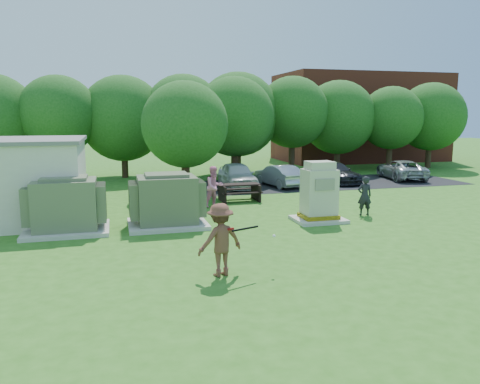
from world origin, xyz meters
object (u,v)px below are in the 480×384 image
object	(u,v)px
transformer_right	(167,201)
person_by_generator	(365,196)
picnic_table	(239,190)
batter	(220,240)
car_dark	(335,173)
car_white	(237,175)
person_at_picnic	(214,187)
transformer_left	(66,206)
car_silver_a	(279,176)
car_silver_b	(401,170)
generator_cabinet	(319,195)

from	to	relation	value
transformer_right	person_by_generator	bearing A→B (deg)	-1.85
picnic_table	batter	xyz separation A→B (m)	(-3.36, -10.54, 0.45)
car_dark	batter	bearing A→B (deg)	-132.12
picnic_table	car_white	size ratio (longest dim) A/B	0.46
person_by_generator	person_at_picnic	world-z (taller)	person_at_picnic
person_at_picnic	batter	bearing A→B (deg)	-123.87
picnic_table	person_at_picnic	bearing A→B (deg)	-141.73
transformer_left	car_silver_a	bearing A→B (deg)	36.82
transformer_right	batter	bearing A→B (deg)	-83.12
batter	car_silver_a	distance (m)	16.17
car_silver_b	transformer_right	bearing A→B (deg)	40.31
generator_cabinet	person_by_generator	bearing A→B (deg)	12.32
picnic_table	person_at_picnic	size ratio (longest dim) A/B	1.06
generator_cabinet	car_dark	size ratio (longest dim) A/B	0.56
transformer_left	car_silver_a	distance (m)	14.20
generator_cabinet	person_at_picnic	size ratio (longest dim) A/B	1.27
batter	car_white	xyz separation A→B (m)	(4.35, 14.66, -0.24)
person_by_generator	car_white	world-z (taller)	person_by_generator
picnic_table	generator_cabinet	bearing A→B (deg)	-69.66
car_silver_a	batter	bearing A→B (deg)	53.58
person_at_picnic	car_white	xyz separation A→B (m)	(2.51, 5.32, -0.21)
transformer_left	generator_cabinet	size ratio (longest dim) A/B	1.23
person_by_generator	car_silver_a	xyz separation A→B (m)	(-0.74, 8.78, -0.20)
picnic_table	car_silver_a	size ratio (longest dim) A/B	0.51
transformer_left	car_white	xyz separation A→B (m)	(8.78, 8.56, -0.22)
transformer_left	picnic_table	distance (m)	8.99
transformer_right	car_white	distance (m)	9.96
transformer_left	car_silver_b	world-z (taller)	transformer_left
transformer_left	transformer_right	size ratio (longest dim) A/B	1.00
car_silver_b	person_by_generator	bearing A→B (deg)	60.27
person_by_generator	generator_cabinet	bearing A→B (deg)	21.64
generator_cabinet	picnic_table	bearing A→B (deg)	110.34
batter	person_at_picnic	size ratio (longest dim) A/B	1.03
car_white	car_dark	world-z (taller)	car_white
picnic_table	person_by_generator	size ratio (longest dim) A/B	1.19
transformer_left	batter	world-z (taller)	transformer_left
car_dark	car_silver_b	distance (m)	5.10
transformer_right	picnic_table	bearing A→B (deg)	47.30
batter	car_silver_b	size ratio (longest dim) A/B	0.43
picnic_table	car_dark	xyz separation A→B (m)	(7.55, 4.61, 0.10)
batter	car_white	world-z (taller)	batter
car_dark	transformer_left	bearing A→B (deg)	-155.82
picnic_table	person_at_picnic	distance (m)	1.99
generator_cabinet	picnic_table	world-z (taller)	generator_cabinet
person_by_generator	car_silver_b	distance (m)	12.78
car_white	car_silver_a	xyz separation A→B (m)	(2.58, -0.05, -0.10)
transformer_left	generator_cabinet	world-z (taller)	generator_cabinet
person_by_generator	car_silver_b	bearing A→B (deg)	-121.33
transformer_left	person_at_picnic	xyz separation A→B (m)	(6.27, 3.24, -0.01)
generator_cabinet	car_silver_a	size ratio (longest dim) A/B	0.62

